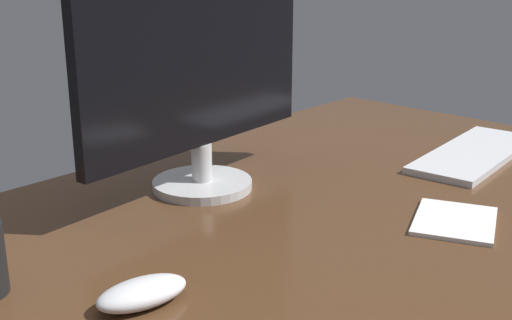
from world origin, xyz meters
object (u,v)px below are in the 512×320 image
at_px(computer_mouse, 142,293).
at_px(monitor, 199,49).
at_px(keyboard, 474,153).
at_px(notepad, 455,221).

bearing_deg(computer_mouse, monitor, 49.08).
bearing_deg(computer_mouse, keyboard, 10.32).
xyz_separation_m(keyboard, computer_mouse, (-0.83, 0.03, 0.01)).
xyz_separation_m(monitor, computer_mouse, (-0.32, -0.24, -0.23)).
bearing_deg(keyboard, monitor, 146.97).
distance_m(computer_mouse, notepad, 0.51).
height_order(monitor, notepad, monitor).
height_order(computer_mouse, notepad, computer_mouse).
xyz_separation_m(computer_mouse, notepad, (0.48, -0.16, -0.01)).
bearing_deg(monitor, keyboard, -32.87).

